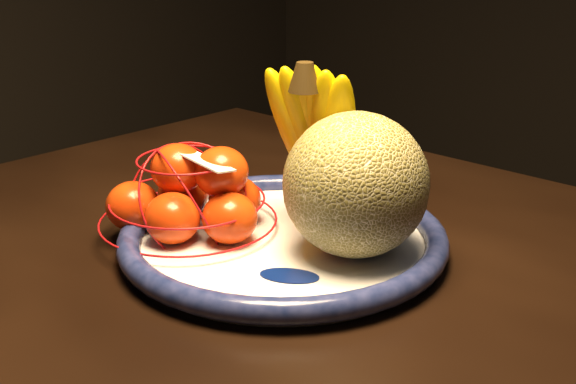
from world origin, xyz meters
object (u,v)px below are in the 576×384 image
Objects in this scene: fruit_bowl at (283,238)px; cantaloupe at (356,185)px; dining_table at (394,335)px; mandarin_bag at (192,198)px; banana_bunch at (319,136)px.

cantaloupe is (0.09, 0.02, 0.08)m from fruit_bowl.
cantaloupe is at bearing -171.19° from dining_table.
mandarin_bag is at bearing -162.85° from cantaloupe.
cantaloupe is at bearing -41.16° from banana_bunch.
fruit_bowl is 0.12m from cantaloupe.
cantaloupe is 0.10m from banana_bunch.
banana_bunch reaches higher than dining_table.
mandarin_bag is (-0.10, -0.04, 0.04)m from fruit_bowl.
fruit_bowl is at bearing -102.11° from banana_bunch.
banana_bunch reaches higher than fruit_bowl.
cantaloupe reaches higher than dining_table.
banana_bunch is at bearing 87.52° from fruit_bowl.
mandarin_bag is (-0.11, -0.11, -0.07)m from banana_bunch.
fruit_bowl is 0.13m from banana_bunch.
mandarin_bag is (-0.24, -0.06, 0.13)m from dining_table.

